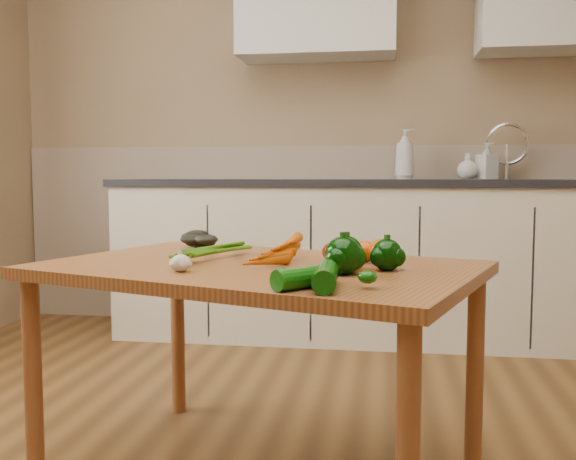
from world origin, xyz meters
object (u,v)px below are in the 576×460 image
(pepper_c, at_px, (343,256))
(zucchini_b, at_px, (304,278))
(garlic_bulb, at_px, (181,263))
(tomato_c, at_px, (382,251))
(soap_bottle_a, at_px, (405,154))
(pepper_a, at_px, (346,253))
(soap_bottle_b, at_px, (487,161))
(tomato_a, at_px, (332,252))
(table, at_px, (258,289))
(soap_bottle_c, at_px, (467,166))
(pepper_b, at_px, (387,255))
(zucchini_a, at_px, (326,276))
(carrot_bunch, at_px, (260,252))
(leafy_greens, at_px, (200,236))
(tomato_b, at_px, (365,251))

(pepper_c, xyz_separation_m, zucchini_b, (-0.08, -0.22, -0.02))
(garlic_bulb, height_order, tomato_c, tomato_c)
(soap_bottle_a, height_order, garlic_bulb, soap_bottle_a)
(tomato_c, bearing_deg, pepper_a, -126.96)
(soap_bottle_b, bearing_deg, pepper_a, -141.39)
(tomato_a, distance_m, zucchini_b, 0.47)
(table, relative_size, soap_bottle_c, 9.74)
(pepper_b, relative_size, zucchini_a, 0.44)
(carrot_bunch, bearing_deg, soap_bottle_a, 94.68)
(soap_bottle_a, relative_size, soap_bottle_b, 1.38)
(soap_bottle_b, height_order, leafy_greens, soap_bottle_b)
(table, height_order, carrot_bunch, carrot_bunch)
(carrot_bunch, xyz_separation_m, tomato_b, (0.31, 0.06, 0.00))
(tomato_c, relative_size, zucchini_a, 0.42)
(tomato_a, distance_m, tomato_b, 0.10)
(carrot_bunch, distance_m, pepper_c, 0.33)
(table, distance_m, pepper_c, 0.33)
(soap_bottle_b, bearing_deg, zucchini_a, -139.81)
(pepper_a, bearing_deg, soap_bottle_c, 74.43)
(carrot_bunch, height_order, zucchini_a, carrot_bunch)
(pepper_b, xyz_separation_m, zucchini_a, (-0.14, -0.30, -0.01))
(table, xyz_separation_m, leafy_greens, (-0.28, 0.36, 0.12))
(carrot_bunch, relative_size, zucchini_a, 1.19)
(soap_bottle_c, bearing_deg, leafy_greens, 22.40)
(tomato_a, bearing_deg, pepper_c, -78.84)
(pepper_c, bearing_deg, soap_bottle_b, 72.40)
(soap_bottle_a, distance_m, soap_bottle_c, 0.36)
(carrot_bunch, distance_m, garlic_bulb, 0.28)
(table, relative_size, zucchini_a, 7.39)
(garlic_bulb, xyz_separation_m, tomato_a, (0.39, 0.27, 0.01))
(tomato_c, xyz_separation_m, zucchini_b, (-0.18, -0.44, -0.01))
(soap_bottle_a, relative_size, carrot_bunch, 1.25)
(leafy_greens, relative_size, pepper_c, 1.79)
(soap_bottle_c, distance_m, pepper_b, 2.08)
(tomato_c, bearing_deg, zucchini_a, -106.38)
(pepper_c, bearing_deg, leafy_greens, 136.29)
(table, height_order, tomato_b, tomato_b)
(soap_bottle_b, height_order, soap_bottle_c, soap_bottle_b)
(soap_bottle_a, relative_size, pepper_c, 2.89)
(tomato_a, bearing_deg, pepper_a, -71.85)
(leafy_greens, bearing_deg, tomato_c, -25.05)
(tomato_b, bearing_deg, tomato_c, -32.38)
(soap_bottle_a, xyz_separation_m, tomato_a, (-0.26, -1.81, -0.35))
(soap_bottle_b, distance_m, soap_bottle_c, 0.11)
(soap_bottle_c, bearing_deg, zucchini_b, 42.06)
(tomato_a, bearing_deg, tomato_c, -11.22)
(table, height_order, tomato_c, tomato_c)
(pepper_b, relative_size, tomato_b, 1.22)
(soap_bottle_c, xyz_separation_m, tomato_a, (-0.61, -1.85, -0.28))
(carrot_bunch, bearing_deg, tomato_b, 29.75)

